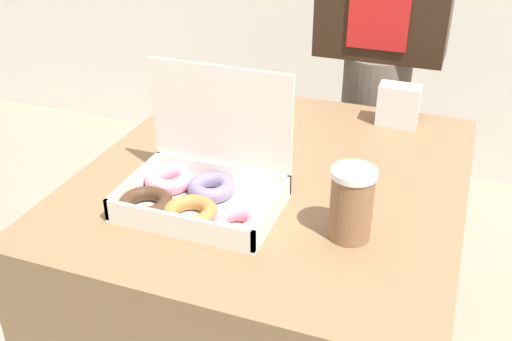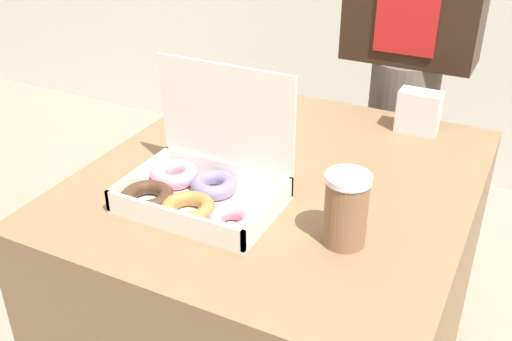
{
  "view_description": "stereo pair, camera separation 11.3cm",
  "coord_description": "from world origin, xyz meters",
  "px_view_note": "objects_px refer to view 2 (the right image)",
  "views": [
    {
      "loc": [
        0.36,
        -1.1,
        1.39
      ],
      "look_at": [
        0.01,
        -0.14,
        0.82
      ],
      "focal_mm": 42.0,
      "sensor_mm": 36.0,
      "label": 1
    },
    {
      "loc": [
        0.47,
        -1.05,
        1.39
      ],
      "look_at": [
        0.01,
        -0.14,
        0.82
      ],
      "focal_mm": 42.0,
      "sensor_mm": 36.0,
      "label": 2
    }
  ],
  "objects_px": {
    "donut_box": "(197,185)",
    "napkin_holder": "(419,112)",
    "coffee_cup": "(346,209)",
    "person_customer": "(411,39)"
  },
  "relations": [
    {
      "from": "donut_box",
      "to": "coffee_cup",
      "type": "xyz_separation_m",
      "value": [
        0.31,
        0.0,
        0.03
      ]
    },
    {
      "from": "donut_box",
      "to": "coffee_cup",
      "type": "bearing_deg",
      "value": 0.29
    },
    {
      "from": "donut_box",
      "to": "napkin_holder",
      "type": "bearing_deg",
      "value": 59.3
    },
    {
      "from": "donut_box",
      "to": "coffee_cup",
      "type": "relative_size",
      "value": 2.31
    },
    {
      "from": "coffee_cup",
      "to": "donut_box",
      "type": "bearing_deg",
      "value": -179.71
    },
    {
      "from": "donut_box",
      "to": "coffee_cup",
      "type": "height_order",
      "value": "donut_box"
    },
    {
      "from": "coffee_cup",
      "to": "napkin_holder",
      "type": "distance_m",
      "value": 0.53
    },
    {
      "from": "donut_box",
      "to": "person_customer",
      "type": "xyz_separation_m",
      "value": [
        0.21,
        0.83,
        0.11
      ]
    },
    {
      "from": "person_customer",
      "to": "napkin_holder",
      "type": "bearing_deg",
      "value": -70.57
    },
    {
      "from": "napkin_holder",
      "to": "person_customer",
      "type": "height_order",
      "value": "person_customer"
    }
  ]
}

